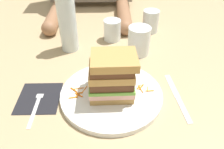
% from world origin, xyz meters
% --- Properties ---
extents(ground_plane, '(3.00, 3.00, 0.00)m').
position_xyz_m(ground_plane, '(0.00, 0.00, 0.00)').
color(ground_plane, tan).
extents(main_plate, '(0.29, 0.29, 0.02)m').
position_xyz_m(main_plate, '(0.00, -0.01, 0.01)').
color(main_plate, white).
rests_on(main_plate, ground_plane).
extents(sandwich, '(0.12, 0.11, 0.13)m').
position_xyz_m(sandwich, '(0.00, -0.01, 0.08)').
color(sandwich, tan).
rests_on(sandwich, main_plate).
extents(carrot_shred_0, '(0.02, 0.01, 0.00)m').
position_xyz_m(carrot_shred_0, '(-0.09, -0.01, 0.02)').
color(carrot_shred_0, orange).
rests_on(carrot_shred_0, main_plate).
extents(carrot_shred_1, '(0.03, 0.01, 0.00)m').
position_xyz_m(carrot_shred_1, '(-0.09, 0.01, 0.02)').
color(carrot_shred_1, orange).
rests_on(carrot_shred_1, main_plate).
extents(carrot_shred_2, '(0.02, 0.02, 0.00)m').
position_xyz_m(carrot_shred_2, '(-0.10, -0.02, 0.02)').
color(carrot_shred_2, orange).
rests_on(carrot_shred_2, main_plate).
extents(carrot_shred_3, '(0.02, 0.03, 0.00)m').
position_xyz_m(carrot_shred_3, '(-0.08, -0.00, 0.02)').
color(carrot_shred_3, orange).
rests_on(carrot_shred_3, main_plate).
extents(carrot_shred_4, '(0.02, 0.02, 0.00)m').
position_xyz_m(carrot_shred_4, '(-0.09, -0.02, 0.02)').
color(carrot_shred_4, orange).
rests_on(carrot_shred_4, main_plate).
extents(carrot_shred_5, '(0.03, 0.01, 0.00)m').
position_xyz_m(carrot_shred_5, '(-0.10, -0.03, 0.02)').
color(carrot_shred_5, orange).
rests_on(carrot_shred_5, main_plate).
extents(carrot_shred_6, '(0.02, 0.02, 0.00)m').
position_xyz_m(carrot_shred_6, '(-0.11, 0.00, 0.02)').
color(carrot_shred_6, orange).
rests_on(carrot_shred_6, main_plate).
extents(carrot_shred_7, '(0.01, 0.02, 0.00)m').
position_xyz_m(carrot_shred_7, '(0.08, 0.01, 0.02)').
color(carrot_shred_7, orange).
rests_on(carrot_shred_7, main_plate).
extents(carrot_shred_8, '(0.01, 0.02, 0.00)m').
position_xyz_m(carrot_shred_8, '(0.10, -0.00, 0.02)').
color(carrot_shred_8, orange).
rests_on(carrot_shred_8, main_plate).
extents(carrot_shred_9, '(0.02, 0.02, 0.00)m').
position_xyz_m(carrot_shred_9, '(0.09, 0.01, 0.02)').
color(carrot_shred_9, orange).
rests_on(carrot_shred_9, main_plate).
extents(carrot_shred_10, '(0.01, 0.03, 0.00)m').
position_xyz_m(carrot_shred_10, '(0.08, 0.00, 0.02)').
color(carrot_shred_10, orange).
rests_on(carrot_shred_10, main_plate).
extents(carrot_shred_11, '(0.02, 0.00, 0.00)m').
position_xyz_m(carrot_shred_11, '(0.11, -0.01, 0.02)').
color(carrot_shred_11, orange).
rests_on(carrot_shred_11, main_plate).
extents(napkin_dark, '(0.12, 0.13, 0.00)m').
position_xyz_m(napkin_dark, '(-0.21, -0.01, 0.00)').
color(napkin_dark, black).
rests_on(napkin_dark, ground_plane).
extents(fork, '(0.02, 0.17, 0.00)m').
position_xyz_m(fork, '(-0.21, -0.04, 0.00)').
color(fork, silver).
rests_on(fork, napkin_dark).
extents(knife, '(0.03, 0.20, 0.00)m').
position_xyz_m(knife, '(0.19, -0.02, 0.00)').
color(knife, silver).
rests_on(knife, ground_plane).
extents(juice_glass, '(0.08, 0.08, 0.10)m').
position_xyz_m(juice_glass, '(0.10, 0.22, 0.05)').
color(juice_glass, white).
rests_on(juice_glass, ground_plane).
extents(water_bottle, '(0.06, 0.06, 0.28)m').
position_xyz_m(water_bottle, '(-0.15, 0.25, 0.13)').
color(water_bottle, silver).
rests_on(water_bottle, ground_plane).
extents(empty_tumbler_0, '(0.07, 0.07, 0.08)m').
position_xyz_m(empty_tumbler_0, '(0.01, 0.32, 0.04)').
color(empty_tumbler_0, silver).
rests_on(empty_tumbler_0, ground_plane).
extents(empty_tumbler_1, '(0.07, 0.07, 0.09)m').
position_xyz_m(empty_tumbler_1, '(0.17, 0.39, 0.05)').
color(empty_tumbler_1, silver).
rests_on(empty_tumbler_1, ground_plane).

